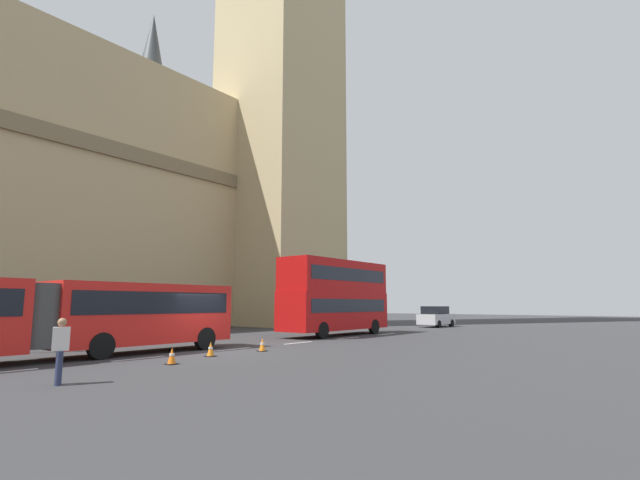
{
  "coord_description": "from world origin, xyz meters",
  "views": [
    {
      "loc": [
        -13.24,
        -16.57,
        2.05
      ],
      "look_at": [
        13.19,
        4.28,
        6.67
      ],
      "focal_mm": 26.24,
      "sensor_mm": 36.0,
      "label": 1
    }
  ],
  "objects_px": {
    "traffic_cone_west": "(172,356)",
    "pedestrian_near_cones": "(60,349)",
    "traffic_cone_east": "(262,345)",
    "double_decker_bus": "(336,294)",
    "traffic_cone_middle": "(211,349)",
    "sedan_lead": "(436,317)",
    "articulated_bus": "(33,313)"
  },
  "relations": [
    {
      "from": "traffic_cone_middle",
      "to": "articulated_bus",
      "type": "bearing_deg",
      "value": 145.96
    },
    {
      "from": "articulated_bus",
      "to": "traffic_cone_west",
      "type": "distance_m",
      "value": 5.44
    },
    {
      "from": "sedan_lead",
      "to": "articulated_bus",
      "type": "bearing_deg",
      "value": 179.53
    },
    {
      "from": "sedan_lead",
      "to": "pedestrian_near_cones",
      "type": "distance_m",
      "value": 35.12
    },
    {
      "from": "traffic_cone_west",
      "to": "pedestrian_near_cones",
      "type": "relative_size",
      "value": 0.34
    },
    {
      "from": "traffic_cone_middle",
      "to": "pedestrian_near_cones",
      "type": "bearing_deg",
      "value": -161.71
    },
    {
      "from": "double_decker_bus",
      "to": "traffic_cone_east",
      "type": "xyz_separation_m",
      "value": [
        -10.41,
        -3.65,
        -2.43
      ]
    },
    {
      "from": "double_decker_bus",
      "to": "traffic_cone_middle",
      "type": "bearing_deg",
      "value": -165.01
    },
    {
      "from": "articulated_bus",
      "to": "pedestrian_near_cones",
      "type": "bearing_deg",
      "value": -103.86
    },
    {
      "from": "traffic_cone_west",
      "to": "pedestrian_near_cones",
      "type": "xyz_separation_m",
      "value": [
        -4.22,
        -1.28,
        0.63
      ]
    },
    {
      "from": "articulated_bus",
      "to": "pedestrian_near_cones",
      "type": "xyz_separation_m",
      "value": [
        -1.4,
        -5.69,
        -0.83
      ]
    },
    {
      "from": "sedan_lead",
      "to": "pedestrian_near_cones",
      "type": "xyz_separation_m",
      "value": [
        -34.7,
        -5.42,
        -0.0
      ]
    },
    {
      "from": "double_decker_bus",
      "to": "traffic_cone_middle",
      "type": "distance_m",
      "value": 13.8
    },
    {
      "from": "double_decker_bus",
      "to": "pedestrian_near_cones",
      "type": "bearing_deg",
      "value": -163.89
    },
    {
      "from": "sedan_lead",
      "to": "traffic_cone_west",
      "type": "relative_size",
      "value": 7.59
    },
    {
      "from": "articulated_bus",
      "to": "double_decker_bus",
      "type": "bearing_deg",
      "value": 0.01
    },
    {
      "from": "traffic_cone_east",
      "to": "traffic_cone_west",
      "type": "bearing_deg",
      "value": -171.39
    },
    {
      "from": "traffic_cone_west",
      "to": "pedestrian_near_cones",
      "type": "distance_m",
      "value": 4.45
    },
    {
      "from": "articulated_bus",
      "to": "pedestrian_near_cones",
      "type": "distance_m",
      "value": 5.92
    },
    {
      "from": "sedan_lead",
      "to": "traffic_cone_east",
      "type": "relative_size",
      "value": 7.59
    },
    {
      "from": "articulated_bus",
      "to": "traffic_cone_middle",
      "type": "height_order",
      "value": "articulated_bus"
    },
    {
      "from": "articulated_bus",
      "to": "traffic_cone_west",
      "type": "xyz_separation_m",
      "value": [
        2.82,
        -4.42,
        -1.46
      ]
    },
    {
      "from": "double_decker_bus",
      "to": "traffic_cone_west",
      "type": "xyz_separation_m",
      "value": [
        -15.51,
        -4.42,
        -2.43
      ]
    },
    {
      "from": "sedan_lead",
      "to": "traffic_cone_east",
      "type": "bearing_deg",
      "value": -172.43
    },
    {
      "from": "sedan_lead",
      "to": "traffic_cone_middle",
      "type": "height_order",
      "value": "sedan_lead"
    },
    {
      "from": "articulated_bus",
      "to": "pedestrian_near_cones",
      "type": "height_order",
      "value": "articulated_bus"
    },
    {
      "from": "traffic_cone_middle",
      "to": "pedestrian_near_cones",
      "type": "height_order",
      "value": "pedestrian_near_cones"
    },
    {
      "from": "double_decker_bus",
      "to": "traffic_cone_west",
      "type": "relative_size",
      "value": 15.74
    },
    {
      "from": "double_decker_bus",
      "to": "traffic_cone_middle",
      "type": "relative_size",
      "value": 15.74
    },
    {
      "from": "articulated_bus",
      "to": "double_decker_bus",
      "type": "relative_size",
      "value": 1.79
    },
    {
      "from": "traffic_cone_east",
      "to": "double_decker_bus",
      "type": "bearing_deg",
      "value": 19.32
    },
    {
      "from": "traffic_cone_middle",
      "to": "pedestrian_near_cones",
      "type": "distance_m",
      "value": 6.98
    }
  ]
}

